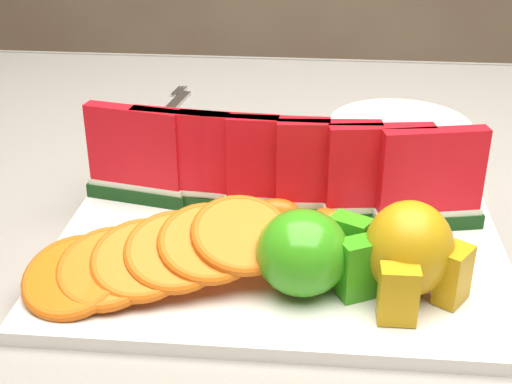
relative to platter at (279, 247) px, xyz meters
name	(u,v)px	position (x,y,z in m)	size (l,w,h in m)	color
table	(321,285)	(0.04, 0.10, -0.11)	(1.40, 0.90, 0.75)	brown
tablecloth	(323,236)	(0.04, 0.10, -0.05)	(1.53, 1.03, 0.20)	gray
platter	(279,247)	(0.00, 0.00, 0.00)	(0.40, 0.30, 0.01)	silver
apple_cluster	(312,253)	(0.03, -0.07, 0.04)	(0.10, 0.09, 0.07)	#1F831E
pear_cluster	(411,253)	(0.11, -0.07, 0.04)	(0.10, 0.09, 0.08)	#97621D
side_plate	(400,126)	(0.14, 0.31, 0.00)	(0.19, 0.19, 0.01)	silver
fork	(168,110)	(-0.17, 0.35, 0.00)	(0.04, 0.20, 0.00)	silver
watermelon_row	(277,169)	(-0.01, 0.05, 0.05)	(0.39, 0.07, 0.10)	#0D410F
orange_fan_front	(159,255)	(-0.09, -0.08, 0.03)	(0.23, 0.14, 0.06)	#EA3E07
orange_fan_back	(248,167)	(-0.04, 0.12, 0.02)	(0.23, 0.09, 0.04)	#EA3E07
tangerine_segments	(253,224)	(-0.02, 0.01, 0.02)	(0.16, 0.07, 0.03)	orange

